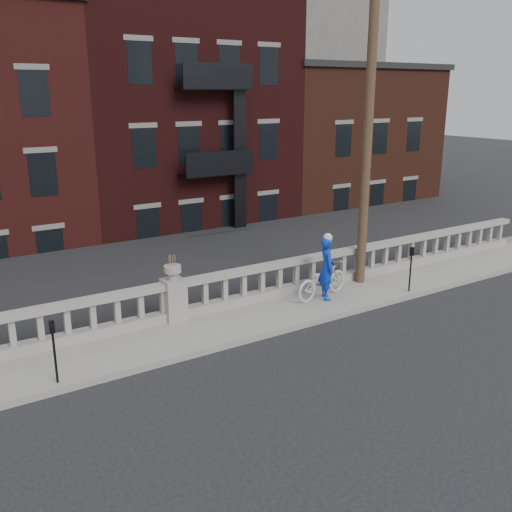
# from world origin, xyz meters

# --- Properties ---
(ground) EXTENTS (120.00, 120.00, 0.00)m
(ground) POSITION_xyz_m (0.00, 0.00, 0.00)
(ground) COLOR black
(ground) RESTS_ON ground
(sidewalk) EXTENTS (32.00, 2.20, 0.15)m
(sidewalk) POSITION_xyz_m (0.00, 3.00, 0.07)
(sidewalk) COLOR gray
(sidewalk) RESTS_ON ground
(balustrade) EXTENTS (28.00, 0.34, 1.03)m
(balustrade) POSITION_xyz_m (0.00, 3.95, 0.64)
(balustrade) COLOR gray
(balustrade) RESTS_ON sidewalk
(planter_pedestal) EXTENTS (0.55, 0.55, 1.76)m
(planter_pedestal) POSITION_xyz_m (0.00, 3.95, 0.83)
(planter_pedestal) COLOR gray
(planter_pedestal) RESTS_ON sidewalk
(lower_level) EXTENTS (80.00, 44.00, 20.80)m
(lower_level) POSITION_xyz_m (0.56, 23.04, 2.63)
(lower_level) COLOR #605E59
(lower_level) RESTS_ON ground
(utility_pole) EXTENTS (1.60, 0.28, 10.00)m
(utility_pole) POSITION_xyz_m (6.20, 3.60, 5.24)
(utility_pole) COLOR #422D1E
(utility_pole) RESTS_ON sidewalk
(parking_meter_c) EXTENTS (0.10, 0.09, 1.36)m
(parking_meter_c) POSITION_xyz_m (-3.47, 2.15, 1.00)
(parking_meter_c) COLOR black
(parking_meter_c) RESTS_ON sidewalk
(parking_meter_d) EXTENTS (0.10, 0.09, 1.36)m
(parking_meter_d) POSITION_xyz_m (6.83, 2.15, 1.00)
(parking_meter_d) COLOR black
(parking_meter_d) RESTS_ON sidewalk
(bicycle) EXTENTS (2.08, 1.04, 1.04)m
(bicycle) POSITION_xyz_m (4.31, 3.18, 0.67)
(bicycle) COLOR silver
(bicycle) RESTS_ON sidewalk
(cyclist) EXTENTS (0.67, 0.79, 1.83)m
(cyclist) POSITION_xyz_m (4.33, 3.01, 1.07)
(cyclist) COLOR #0C2FB7
(cyclist) RESTS_ON sidewalk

